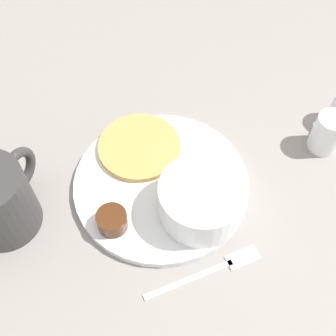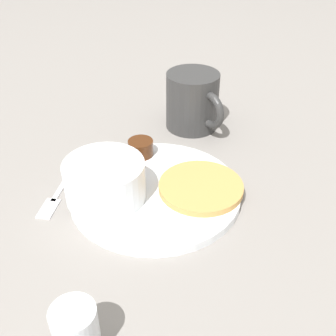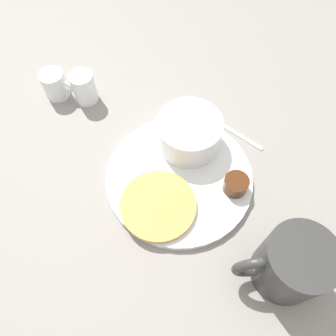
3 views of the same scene
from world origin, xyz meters
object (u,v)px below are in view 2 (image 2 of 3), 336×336
at_px(plate, 155,192).
at_px(creamer_pitcher_near, 76,332).
at_px(coffee_mug, 193,101).
at_px(bowl, 105,179).
at_px(fork, 58,192).

height_order(plate, creamer_pitcher_near, creamer_pitcher_near).
height_order(plate, coffee_mug, coffee_mug).
distance_m(plate, bowl, 0.08).
relative_size(plate, bowl, 2.22).
bearing_deg(bowl, coffee_mug, 11.60).
bearing_deg(coffee_mug, fork, 176.00).
relative_size(bowl, fork, 0.80).
bearing_deg(bowl, creamer_pitcher_near, -137.90).
distance_m(plate, fork, 0.14).
relative_size(bowl, creamer_pitcher_near, 1.67).
relative_size(coffee_mug, fork, 0.93).
xyz_separation_m(bowl, creamer_pitcher_near, (-0.16, -0.15, -0.01)).
height_order(bowl, fork, bowl).
xyz_separation_m(creamer_pitcher_near, fork, (0.13, 0.22, -0.03)).
xyz_separation_m(coffee_mug, creamer_pitcher_near, (-0.41, -0.20, -0.02)).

